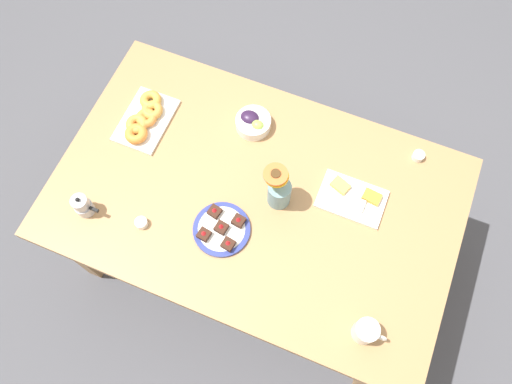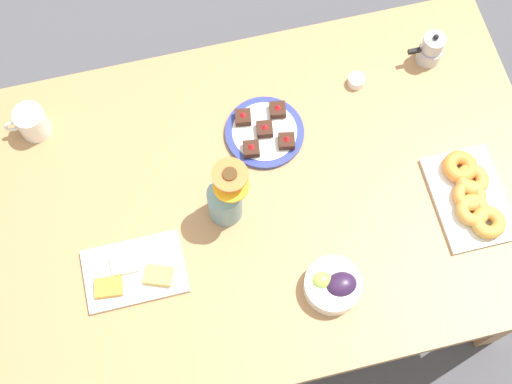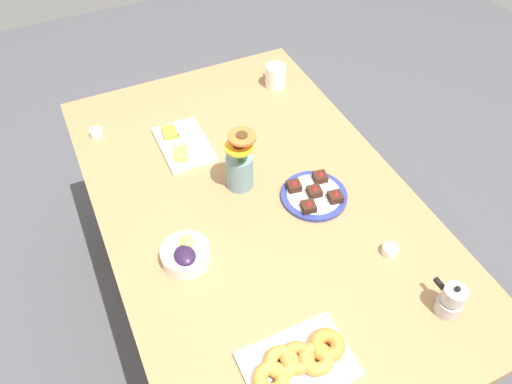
{
  "view_description": "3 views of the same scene",
  "coord_description": "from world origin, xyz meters",
  "views": [
    {
      "loc": [
        0.28,
        -0.69,
        2.57
      ],
      "look_at": [
        0.0,
        0.0,
        0.78
      ],
      "focal_mm": 35.0,
      "sensor_mm": 36.0,
      "label": 1
    },
    {
      "loc": [
        0.16,
        0.68,
        2.54
      ],
      "look_at": [
        0.0,
        0.0,
        0.78
      ],
      "focal_mm": 50.0,
      "sensor_mm": 36.0,
      "label": 2
    },
    {
      "loc": [
        -1.0,
        0.46,
        1.98
      ],
      "look_at": [
        0.0,
        0.0,
        0.78
      ],
      "focal_mm": 35.0,
      "sensor_mm": 36.0,
      "label": 3
    }
  ],
  "objects": [
    {
      "name": "ground_plane",
      "position": [
        0.0,
        0.0,
        0.0
      ],
      "size": [
        6.0,
        6.0,
        0.0
      ],
      "primitive_type": "plane",
      "color": "#4C4C51"
    },
    {
      "name": "moka_pot",
      "position": [
        -0.59,
        -0.31,
        0.79
      ],
      "size": [
        0.11,
        0.07,
        0.12
      ],
      "color": "#B7B7BC",
      "rests_on": "dining_table"
    },
    {
      "name": "dessert_plate",
      "position": [
        -0.07,
        -0.18,
        0.75
      ],
      "size": [
        0.22,
        0.22,
        0.05
      ],
      "color": "navy",
      "rests_on": "dining_table"
    },
    {
      "name": "croissant_platter",
      "position": [
        -0.56,
        0.14,
        0.76
      ],
      "size": [
        0.19,
        0.28,
        0.05
      ],
      "color": "white",
      "rests_on": "dining_table"
    },
    {
      "name": "jam_cup_honey",
      "position": [
        -0.36,
        -0.28,
        0.76
      ],
      "size": [
        0.05,
        0.05,
        0.03
      ],
      "color": "white",
      "rests_on": "dining_table"
    },
    {
      "name": "cheese_platter",
      "position": [
        0.36,
        0.13,
        0.75
      ],
      "size": [
        0.26,
        0.17,
        0.03
      ],
      "color": "white",
      "rests_on": "dining_table"
    },
    {
      "name": "coffee_mug",
      "position": [
        0.55,
        -0.34,
        0.79
      ],
      "size": [
        0.12,
        0.08,
        0.09
      ],
      "color": "white",
      "rests_on": "dining_table"
    },
    {
      "name": "flower_vase",
      "position": [
        0.09,
        0.02,
        0.82
      ],
      "size": [
        0.11,
        0.1,
        0.24
      ],
      "color": "#6B939E",
      "rests_on": "dining_table"
    },
    {
      "name": "dining_table",
      "position": [
        0.0,
        0.0,
        0.65
      ],
      "size": [
        1.6,
        1.0,
        0.74
      ],
      "color": "#A87A4C",
      "rests_on": "ground_plane"
    },
    {
      "name": "jam_cup_berry",
      "position": [
        0.55,
        0.41,
        0.76
      ],
      "size": [
        0.05,
        0.05,
        0.03
      ],
      "color": "white",
      "rests_on": "dining_table"
    },
    {
      "name": "grape_bowl",
      "position": [
        -0.13,
        0.29,
        0.77
      ],
      "size": [
        0.15,
        0.15,
        0.07
      ],
      "color": "white",
      "rests_on": "dining_table"
    }
  ]
}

